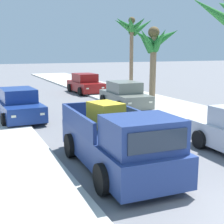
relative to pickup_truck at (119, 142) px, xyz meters
The scene contains 8 objects.
sidewalk_right 10.39m from the pickup_truck, 50.29° to the left, with size 4.83×60.00×0.12m, color beige.
curb_right 9.77m from the pickup_truck, 54.90° to the left, with size 0.16×60.00×0.10m, color silver.
pickup_truck is the anchor object (origin of this frame).
car_right_near 8.25m from the pickup_truck, 101.31° to the left, with size 2.17×4.32×1.54m.
car_left_mid 17.04m from the pickup_truck, 73.99° to the left, with size 2.10×4.29×1.54m.
car_right_mid 10.22m from the pickup_truck, 62.98° to the left, with size 2.19×4.33×1.54m.
palm_tree_left_fore 14.56m from the pickup_truck, 55.14° to the left, with size 3.71×3.94×4.97m.
palm_tree_right_fore 19.45m from the pickup_truck, 61.68° to the left, with size 3.79×3.74×6.15m.
Camera 1 is at (-5.11, -3.91, 3.36)m, focal length 51.71 mm.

